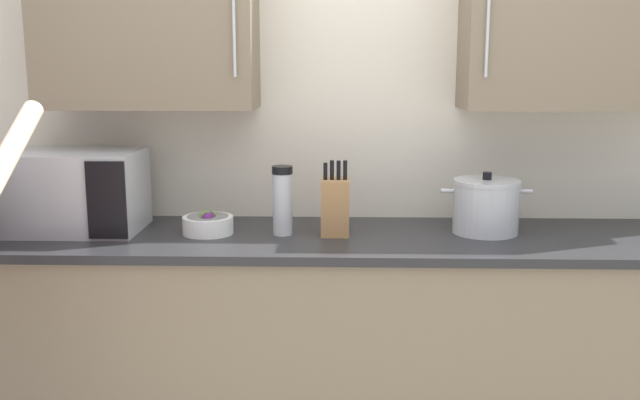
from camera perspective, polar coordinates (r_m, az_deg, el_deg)
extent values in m
cube|color=beige|center=(3.20, 2.93, 7.25)|extent=(3.73, 0.10, 2.75)
cube|color=#756651|center=(3.08, -13.37, 13.08)|extent=(0.87, 0.32, 0.65)
cylinder|color=#B7BABF|center=(2.84, -6.75, 13.50)|extent=(0.01, 0.01, 0.39)
cube|color=#756651|center=(3.12, 19.32, 12.74)|extent=(0.87, 0.32, 0.65)
cylinder|color=#B7BABF|center=(2.86, 13.01, 13.28)|extent=(0.01, 0.01, 0.39)
cube|color=#756651|center=(3.04, 2.91, -11.32)|extent=(3.23, 0.64, 0.86)
cube|color=#232326|center=(2.90, 3.00, -3.08)|extent=(3.27, 0.68, 0.03)
cube|color=#B7BABF|center=(3.10, -18.67, 0.66)|extent=(0.53, 0.36, 0.32)
cube|color=beige|center=(3.12, -20.01, 0.63)|extent=(0.34, 0.31, 0.26)
cube|color=black|center=(2.86, -16.37, -0.02)|extent=(0.15, 0.01, 0.30)
cylinder|color=#B7BABF|center=(2.98, 12.85, -0.64)|extent=(0.26, 0.26, 0.20)
cylinder|color=#B7BABF|center=(2.96, 12.93, 1.41)|extent=(0.27, 0.27, 0.02)
cylinder|color=black|center=(2.96, 12.95, 1.85)|extent=(0.04, 0.04, 0.03)
cylinder|color=#B7BABF|center=(2.94, 9.94, 0.71)|extent=(0.05, 0.02, 0.02)
cylinder|color=#B7BABF|center=(3.00, 15.81, 0.66)|extent=(0.05, 0.02, 0.02)
cylinder|color=#B7BABF|center=(2.88, -2.95, -0.34)|extent=(0.08, 0.08, 0.24)
cylinder|color=black|center=(2.85, -2.97, 2.37)|extent=(0.08, 0.08, 0.03)
cube|color=#A37547|center=(2.88, 1.19, -0.51)|extent=(0.11, 0.15, 0.22)
cylinder|color=black|center=(2.84, 0.42, 2.27)|extent=(0.02, 0.02, 0.07)
cylinder|color=black|center=(2.84, 0.94, 2.36)|extent=(0.02, 0.02, 0.08)
cylinder|color=black|center=(2.84, 1.46, 2.35)|extent=(0.02, 0.02, 0.08)
cylinder|color=black|center=(2.84, 1.98, 2.35)|extent=(0.02, 0.02, 0.08)
cylinder|color=white|center=(2.94, -8.75, -1.95)|extent=(0.20, 0.20, 0.07)
cylinder|color=slate|center=(2.94, -8.76, -1.66)|extent=(0.17, 0.17, 0.04)
sphere|color=#511E5B|center=(2.90, -8.82, -1.45)|extent=(0.05, 0.05, 0.05)
sphere|color=#5B9333|center=(2.91, -8.91, -1.38)|extent=(0.06, 0.06, 0.06)
sphere|color=#5B9333|center=(2.94, -8.54, -1.30)|extent=(0.05, 0.05, 0.05)
sphere|color=#511E5B|center=(2.93, -8.94, -1.38)|extent=(0.04, 0.04, 0.04)
sphere|color=#511E5B|center=(2.92, -8.65, -1.36)|extent=(0.05, 0.05, 0.05)
cylinder|color=beige|center=(2.51, -23.39, 2.89)|extent=(0.09, 0.56, 0.35)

